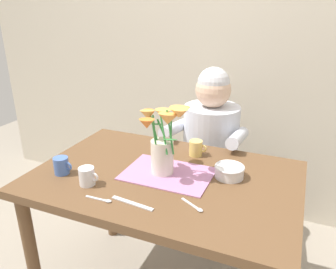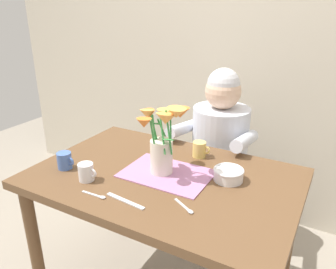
% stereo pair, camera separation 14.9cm
% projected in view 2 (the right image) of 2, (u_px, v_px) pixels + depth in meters
% --- Properties ---
extents(wood_panel_backdrop, '(4.00, 0.10, 2.50)m').
position_uv_depth(wood_panel_backdrop, '(242.00, 40.00, 2.18)').
color(wood_panel_backdrop, beige).
rests_on(wood_panel_backdrop, ground_plane).
extents(dining_table, '(1.20, 0.80, 0.74)m').
position_uv_depth(dining_table, '(164.00, 193.00, 1.55)').
color(dining_table, brown).
rests_on(dining_table, ground_plane).
extents(seated_person, '(0.45, 0.47, 1.14)m').
position_uv_depth(seated_person, '(219.00, 160.00, 2.06)').
color(seated_person, '#4C4C56').
rests_on(seated_person, ground_plane).
extents(striped_placemat, '(0.40, 0.28, 0.00)m').
position_uv_depth(striped_placemat, '(167.00, 174.00, 1.52)').
color(striped_placemat, '#B275A3').
rests_on(striped_placemat, dining_table).
extents(flower_vase, '(0.25, 0.29, 0.34)m').
position_uv_depth(flower_vase, '(163.00, 137.00, 1.46)').
color(flower_vase, silver).
rests_on(flower_vase, dining_table).
extents(ceramic_bowl, '(0.14, 0.14, 0.06)m').
position_uv_depth(ceramic_bowl, '(228.00, 174.00, 1.46)').
color(ceramic_bowl, white).
rests_on(ceramic_bowl, dining_table).
extents(dinner_knife, '(0.19, 0.04, 0.00)m').
position_uv_depth(dinner_knife, '(125.00, 201.00, 1.31)').
color(dinner_knife, silver).
rests_on(dinner_knife, dining_table).
extents(coffee_cup, '(0.09, 0.07, 0.08)m').
position_uv_depth(coffee_cup, '(86.00, 172.00, 1.45)').
color(coffee_cup, silver).
rests_on(coffee_cup, dining_table).
extents(ceramic_mug, '(0.09, 0.07, 0.08)m').
position_uv_depth(ceramic_mug, '(200.00, 149.00, 1.68)').
color(ceramic_mug, '#E5C666').
rests_on(ceramic_mug, dining_table).
extents(tea_cup, '(0.09, 0.07, 0.08)m').
position_uv_depth(tea_cup, '(65.00, 161.00, 1.56)').
color(tea_cup, '#476BB7').
rests_on(tea_cup, dining_table).
extents(spoon_0, '(0.11, 0.07, 0.01)m').
position_uv_depth(spoon_0, '(187.00, 208.00, 1.26)').
color(spoon_0, silver).
rests_on(spoon_0, dining_table).
extents(spoon_1, '(0.12, 0.02, 0.01)m').
position_uv_depth(spoon_1, '(98.00, 196.00, 1.34)').
color(spoon_1, silver).
rests_on(spoon_1, dining_table).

